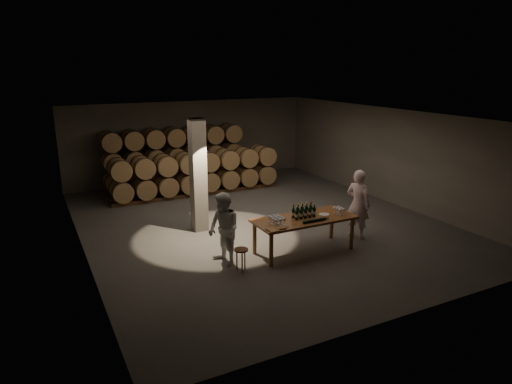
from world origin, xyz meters
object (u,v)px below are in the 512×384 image
tasting_table (304,222)px  person_woman (224,229)px  stool (241,253)px  plate (324,214)px  person_man (358,204)px  notebook_near (280,228)px  bottle_cluster (304,212)px

tasting_table → person_woman: 2.11m
tasting_table → stool: (-1.90, -0.32, -0.35)m
plate → person_man: person_man is taller
stool → person_man: size_ratio=0.28×
notebook_near → person_man: 2.81m
tasting_table → person_man: size_ratio=1.36×
tasting_table → bottle_cluster: 0.23m
bottle_cluster → person_woman: (-2.11, 0.17, -0.15)m
tasting_table → plate: (0.58, -0.03, 0.11)m
tasting_table → notebook_near: (-0.92, -0.39, 0.12)m
person_man → person_woman: size_ratio=1.09×
bottle_cluster → plate: 0.59m
plate → person_woman: bearing=174.8°
notebook_near → stool: size_ratio=0.45×
plate → person_man: bearing=9.5°
notebook_near → person_woman: person_woman is taller
person_man → person_woman: (-3.94, 0.04, -0.08)m
tasting_table → person_man: bearing=5.4°
tasting_table → plate: 0.59m
bottle_cluster → stool: (-1.91, -0.36, -0.58)m
person_man → stool: bearing=74.6°
notebook_near → person_man: (2.75, 0.56, 0.04)m
tasting_table → notebook_near: size_ratio=10.75×
person_woman → stool: bearing=10.8°
person_man → person_woman: person_man is taller
notebook_near → person_woman: size_ratio=0.14×
tasting_table → bottle_cluster: bearing=78.7°
bottle_cluster → person_man: size_ratio=0.32×
plate → stool: 2.55m
plate → person_woman: 2.69m
plate → person_woman: person_woman is taller
tasting_table → bottle_cluster: (0.01, 0.04, 0.23)m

